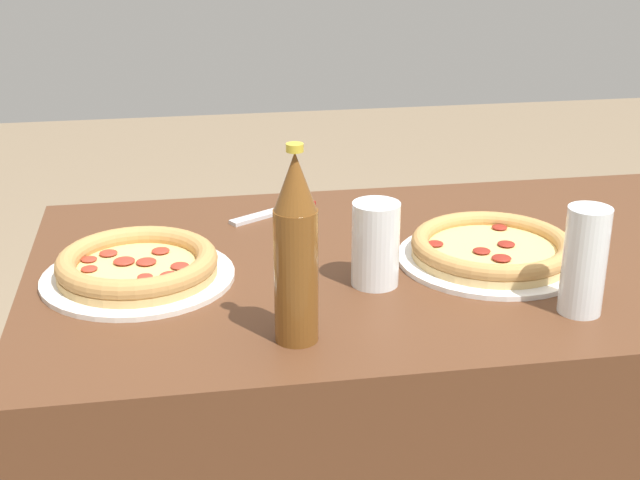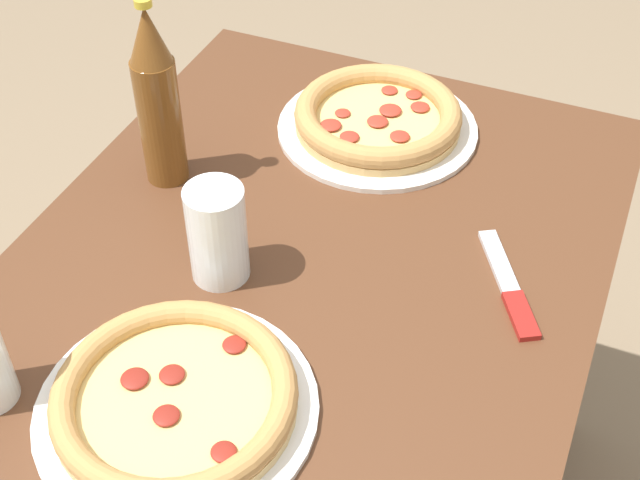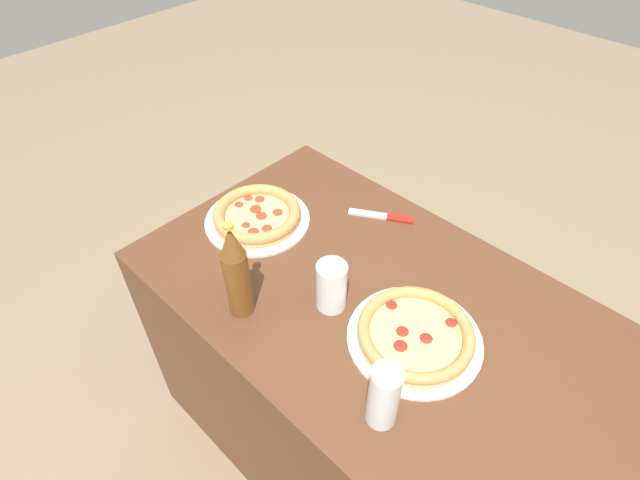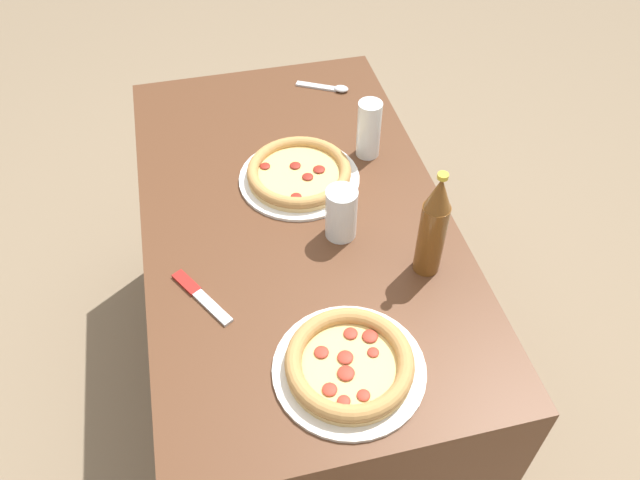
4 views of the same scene
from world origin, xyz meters
The scene contains 7 objects.
table centered at (0.00, 0.00, 0.36)m, with size 1.24×0.71×0.72m.
pizza_pepperoni centered at (0.45, 0.01, 0.75)m, with size 0.29×0.29×0.05m.
pizza_veggie centered at (-0.10, 0.03, 0.74)m, with size 0.30×0.30×0.04m.
glass_mango_juice centered at (0.10, 0.09, 0.78)m, with size 0.07×0.07×0.13m.
glass_water centered at (-0.16, 0.23, 0.80)m, with size 0.06×0.06×0.15m.
beer_bottle centered at (0.24, 0.24, 0.85)m, with size 0.06×0.06×0.26m.
knife centered at (0.20, -0.24, 0.73)m, with size 0.17×0.11×0.01m.
Camera 1 is at (0.38, 1.27, 1.28)m, focal length 50.00 mm.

